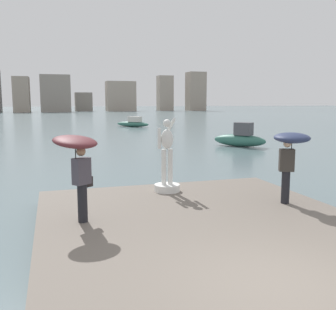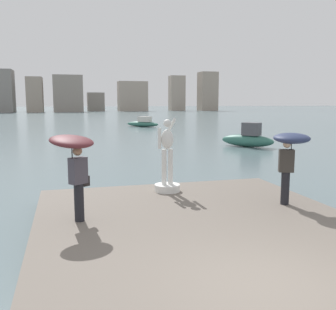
# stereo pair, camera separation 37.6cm
# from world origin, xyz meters

# --- Properties ---
(ground_plane) EXTENTS (400.00, 400.00, 0.00)m
(ground_plane) POSITION_xyz_m (0.00, 40.00, 0.00)
(ground_plane) COLOR slate
(pier) EXTENTS (7.44, 10.42, 0.40)m
(pier) POSITION_xyz_m (0.00, 2.21, 0.20)
(pier) COLOR #70665B
(pier) RESTS_ON ground
(statue_white_figure) EXTENTS (0.78, 0.95, 2.23)m
(statue_white_figure) POSITION_xyz_m (0.03, 6.33, 1.14)
(statue_white_figure) COLOR white
(statue_white_figure) RESTS_ON pier
(onlooker_left) EXTENTS (1.38, 1.39, 2.04)m
(onlooker_left) POSITION_xyz_m (-2.76, 3.99, 1.93)
(onlooker_left) COLOR black
(onlooker_left) RESTS_ON pier
(onlooker_right) EXTENTS (1.25, 1.25, 1.93)m
(onlooker_right) POSITION_xyz_m (2.77, 4.06, 1.91)
(onlooker_right) COLOR black
(onlooker_right) RESTS_ON pier
(boat_near) EXTENTS (3.22, 3.61, 1.68)m
(boat_near) POSITION_xyz_m (9.30, 19.28, 0.58)
(boat_near) COLOR #336B5B
(boat_near) RESTS_ON ground
(boat_mid) EXTENTS (3.89, 4.06, 1.28)m
(boat_mid) POSITION_xyz_m (6.41, 41.84, 0.46)
(boat_mid) COLOR #336B5B
(boat_mid) RESTS_ON ground
(distant_skyline) EXTENTS (93.14, 13.25, 12.82)m
(distant_skyline) POSITION_xyz_m (-1.69, 116.84, 5.36)
(distant_skyline) COLOR gray
(distant_skyline) RESTS_ON ground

